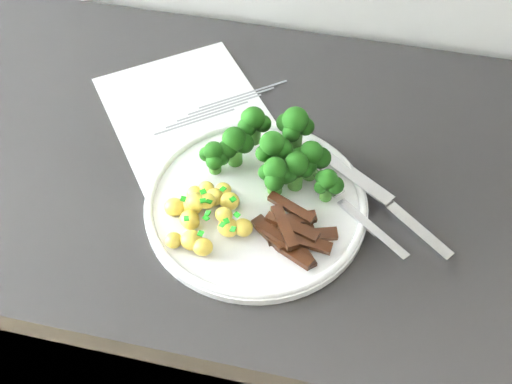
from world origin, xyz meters
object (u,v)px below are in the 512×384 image
object	(u,v)px
counter	(292,326)
potatoes	(205,214)
recipe_paper	(194,123)
plate	(256,203)
knife	(397,213)
broccoli	(276,150)
beef_strips	(292,232)
fork	(359,215)

from	to	relation	value
counter	potatoes	distance (m)	0.48
recipe_paper	plate	distance (m)	0.17
recipe_paper	knife	distance (m)	0.31
broccoli	beef_strips	size ratio (longest dim) A/B	1.76
counter	knife	size ratio (longest dim) A/B	12.07
knife	plate	bearing A→B (deg)	-172.72
broccoli	potatoes	world-z (taller)	broccoli
plate	broccoli	bearing A→B (deg)	76.67
counter	plate	distance (m)	0.45
broccoli	beef_strips	world-z (taller)	broccoli
knife	fork	bearing A→B (deg)	-156.77
recipe_paper	beef_strips	size ratio (longest dim) A/B	3.42
broccoli	knife	bearing A→B (deg)	-12.05
plate	potatoes	xyz separation A→B (m)	(-0.05, -0.04, 0.01)
counter	plate	bearing A→B (deg)	-127.34
recipe_paper	beef_strips	xyz separation A→B (m)	(0.17, -0.17, 0.02)
recipe_paper	plate	world-z (taller)	plate
counter	plate	xyz separation A→B (m)	(-0.05, -0.07, 0.44)
counter	recipe_paper	world-z (taller)	recipe_paper
counter	beef_strips	distance (m)	0.46
recipe_paper	potatoes	bearing A→B (deg)	-69.08
recipe_paper	broccoli	xyz separation A→B (m)	(0.13, -0.07, 0.05)
fork	recipe_paper	bearing A→B (deg)	153.39
potatoes	fork	xyz separation A→B (m)	(0.18, 0.04, -0.00)
plate	fork	world-z (taller)	fork
counter	beef_strips	size ratio (longest dim) A/B	21.64
recipe_paper	plate	bearing A→B (deg)	-46.77
plate	beef_strips	xyz separation A→B (m)	(0.05, -0.04, 0.01)
potatoes	beef_strips	xyz separation A→B (m)	(0.11, -0.00, -0.00)
beef_strips	fork	xyz separation A→B (m)	(0.07, 0.04, -0.00)
recipe_paper	fork	xyz separation A→B (m)	(0.24, -0.12, 0.02)
broccoli	fork	xyz separation A→B (m)	(0.11, -0.05, -0.03)
fork	knife	xyz separation A→B (m)	(0.05, 0.02, -0.01)
plate	broccoli	xyz separation A→B (m)	(0.01, 0.06, 0.04)
plate	beef_strips	bearing A→B (deg)	-38.09
counter	fork	distance (m)	0.46
broccoli	potatoes	size ratio (longest dim) A/B	1.64
plate	broccoli	size ratio (longest dim) A/B	1.50
recipe_paper	fork	distance (m)	0.27
broccoli	knife	world-z (taller)	broccoli
plate	broccoli	distance (m)	0.07
beef_strips	recipe_paper	bearing A→B (deg)	135.69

